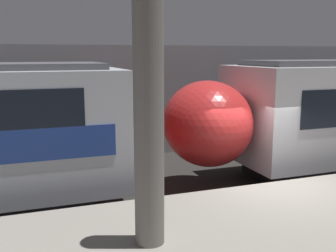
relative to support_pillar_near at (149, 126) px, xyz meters
name	(u,v)px	position (x,y,z in m)	size (l,w,h in m)	color
ground_plane	(273,220)	(3.56, 1.83, -2.78)	(120.00, 120.00, 0.00)	#282623
station_rear_barrier	(171,100)	(3.56, 8.70, -0.71)	(50.00, 0.15, 4.13)	#939399
support_pillar_near	(149,126)	(0.00, 0.00, 0.00)	(0.45, 0.45, 3.69)	slate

